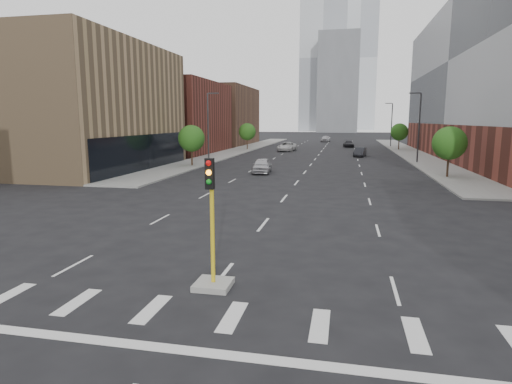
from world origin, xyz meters
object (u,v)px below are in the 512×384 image
(car_far_left, at_px, (287,147))
(car_distant, at_px, (326,139))
(car_near_left, at_px, (262,166))
(car_mid_right, at_px, (360,152))
(median_traffic_signal, at_px, (213,260))
(car_deep_right, at_px, (349,144))

(car_far_left, distance_m, car_distant, 35.36)
(car_near_left, bearing_deg, car_far_left, 87.76)
(car_near_left, bearing_deg, car_mid_right, 59.65)
(car_mid_right, relative_size, car_far_left, 0.74)
(car_mid_right, bearing_deg, median_traffic_signal, -87.35)
(car_near_left, relative_size, car_mid_right, 1.08)
(car_mid_right, xyz_separation_m, car_deep_right, (-1.61, 23.18, -0.01))
(car_mid_right, height_order, car_deep_right, car_mid_right)
(car_distant, bearing_deg, car_deep_right, -68.57)
(car_near_left, distance_m, car_distant, 67.90)
(car_mid_right, relative_size, car_distant, 0.88)
(car_mid_right, bearing_deg, car_deep_right, 103.33)
(median_traffic_signal, relative_size, car_mid_right, 1.02)
(car_near_left, xyz_separation_m, car_distant, (3.59, 67.80, 0.05))
(car_mid_right, xyz_separation_m, car_far_left, (-12.65, 9.52, 0.10))
(car_near_left, xyz_separation_m, car_deep_right, (9.29, 46.50, -0.09))
(median_traffic_signal, xyz_separation_m, car_mid_right, (6.45, 54.82, -0.26))
(median_traffic_signal, height_order, car_distant, median_traffic_signal)
(car_far_left, height_order, car_distant, car_distant)
(car_far_left, height_order, car_deep_right, car_far_left)
(car_deep_right, bearing_deg, car_far_left, -133.71)
(car_far_left, bearing_deg, car_distant, 85.34)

